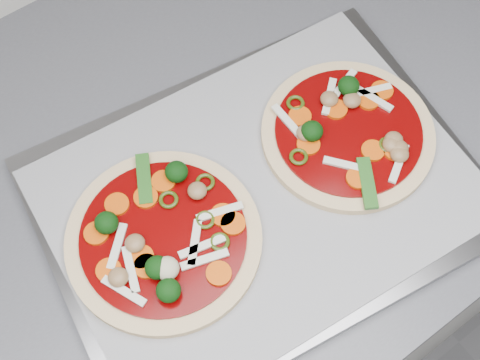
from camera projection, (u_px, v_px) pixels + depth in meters
baking_tray at (260, 195)px, 0.70m from camera, size 0.49×0.39×0.01m
parchment at (260, 192)px, 0.70m from camera, size 0.45×0.35×0.00m
pizza_left at (163, 238)px, 0.66m from camera, size 0.20×0.20×0.03m
pizza_right at (348, 132)px, 0.72m from camera, size 0.25×0.25×0.03m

